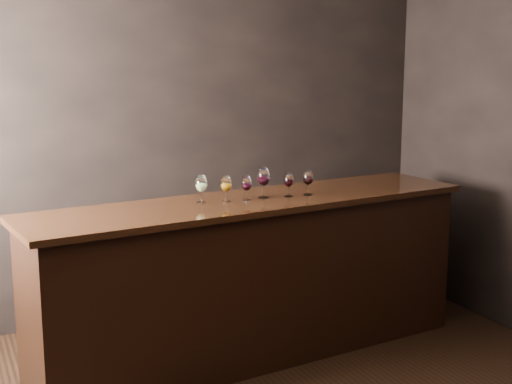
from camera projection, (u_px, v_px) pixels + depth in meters
name	position (u px, v px, depth m)	size (l,w,h in m)	color
room_shell	(225.00, 130.00, 3.92)	(5.02, 4.52, 2.81)	black
bar_counter	(253.00, 281.00, 5.27)	(3.28, 0.71, 1.15)	black
bar_top	(253.00, 202.00, 5.16)	(3.39, 0.79, 0.04)	black
back_bar_shelf	(201.00, 264.00, 6.11)	(2.52, 0.40, 0.91)	black
glass_white	(201.00, 185.00, 5.00)	(0.08, 0.08, 0.19)	white
glass_amber	(226.00, 185.00, 5.03)	(0.08, 0.08, 0.18)	white
glass_red_a	(247.00, 184.00, 5.09)	(0.07, 0.07, 0.17)	white
glass_red_b	(263.00, 178.00, 5.18)	(0.09, 0.09, 0.22)	white
glass_red_c	(289.00, 181.00, 5.23)	(0.07, 0.07, 0.17)	white
glass_red_d	(308.00, 178.00, 5.29)	(0.08, 0.08, 0.18)	white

